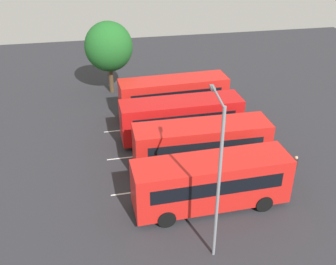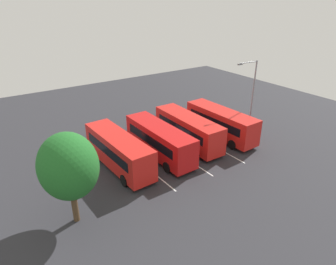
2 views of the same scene
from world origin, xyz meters
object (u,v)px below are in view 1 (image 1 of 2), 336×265
Objects in this scene: bus_center_right at (182,118)px; pedestrian at (295,165)px; bus_center_left at (202,144)px; street_lamp at (218,174)px; depot_tree at (109,47)px; bus_far_left at (212,181)px; bus_far_right at (174,95)px.

bus_center_right is 5.28× the size of pedestrian.
bus_center_left is 1.09× the size of street_lamp.
bus_center_right is at bearing 97.35° from bus_center_left.
pedestrian is at bearing -57.18° from depot_tree.
street_lamp reaches higher than bus_center_right.
pedestrian is (5.58, -2.62, -0.75)m from bus_center_left.
bus_center_left is (0.57, 4.23, 0.00)m from bus_far_left.
street_lamp is at bearing -97.38° from bus_far_right.
bus_far_left is 5.29× the size of pedestrian.
bus_far_right is 12.40m from pedestrian.
street_lamp is 1.23× the size of depot_tree.
pedestrian is at bearing 12.46° from bus_far_left.
pedestrian is 0.21× the size of street_lamp.
depot_tree is at bearing 110.02° from bus_center_left.
bus_center_right is 9.03m from pedestrian.
bus_center_right is (0.04, 8.21, 0.00)m from bus_far_left.
bus_center_right is at bearing -37.32° from pedestrian.
street_lamp reaches higher than bus_center_left.
bus_center_left is at bearing -69.74° from depot_tree.
bus_center_left is 1.00× the size of bus_center_right.
bus_far_right is at bearing 84.73° from bus_center_right.
depot_tree reaches higher than bus_far_left.
bus_far_left is 8.21m from bus_center_right.
bus_far_right is 1.10× the size of street_lamp.
bus_far_right is at bearing -49.48° from depot_tree.
depot_tree reaches higher than bus_center_right.
street_lamp reaches higher than bus_far_left.
depot_tree is (-5.21, 14.12, 2.74)m from bus_center_left.
street_lamp is (-7.07, -5.13, 3.84)m from pedestrian.
pedestrian is at bearing -64.87° from bus_far_right.
bus_center_right is at bearing 87.52° from bus_far_left.
pedestrian is 9.54m from street_lamp.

